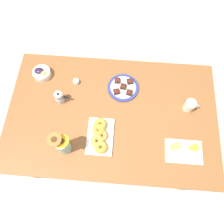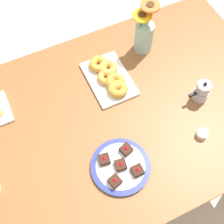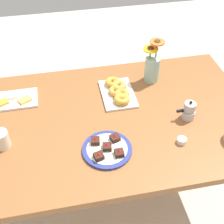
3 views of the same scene
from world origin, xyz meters
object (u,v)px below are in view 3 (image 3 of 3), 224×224
object	(u,v)px
cheese_platter	(14,100)
jam_cup_honey	(182,140)
croissant_platter	(118,92)
flower_vase	(152,67)
dessert_plate	(107,149)
dining_table	(112,128)
moka_pot	(189,111)
coffee_mug	(1,139)

from	to	relation	value
cheese_platter	jam_cup_honey	size ratio (longest dim) A/B	5.42
croissant_platter	flower_vase	xyz separation A→B (m)	(-0.24, -0.11, 0.07)
dessert_plate	dining_table	bearing A→B (deg)	-107.20
moka_pot	cheese_platter	bearing A→B (deg)	-19.45
cheese_platter	jam_cup_honey	xyz separation A→B (m)	(-0.84, 0.50, 0.01)
cheese_platter	dessert_plate	size ratio (longest dim) A/B	1.05
flower_vase	croissant_platter	bearing A→B (deg)	24.06
moka_pot	dessert_plate	bearing A→B (deg)	16.85
jam_cup_honey	dessert_plate	bearing A→B (deg)	-3.31
croissant_platter	cheese_platter	bearing A→B (deg)	-5.89
dessert_plate	moka_pot	size ratio (longest dim) A/B	2.07
dining_table	cheese_platter	distance (m)	0.59
coffee_mug	flower_vase	world-z (taller)	flower_vase
cheese_platter	croissant_platter	world-z (taller)	croissant_platter
jam_cup_honey	dessert_plate	xyz separation A→B (m)	(0.38, -0.02, -0.00)
croissant_platter	dessert_plate	size ratio (longest dim) A/B	1.14
jam_cup_honey	flower_vase	bearing A→B (deg)	-89.99
coffee_mug	cheese_platter	xyz separation A→B (m)	(-0.05, -0.34, -0.04)
cheese_platter	moka_pot	distance (m)	1.00
cheese_platter	jam_cup_honey	bearing A→B (deg)	149.35
croissant_platter	jam_cup_honey	bearing A→B (deg)	118.45
coffee_mug	dessert_plate	size ratio (longest dim) A/B	0.47
croissant_platter	flower_vase	size ratio (longest dim) A/B	1.03
dining_table	coffee_mug	size ratio (longest dim) A/B	13.94
cheese_platter	moka_pot	size ratio (longest dim) A/B	2.18
croissant_platter	dining_table	bearing A→B (deg)	68.31
croissant_platter	flower_vase	distance (m)	0.27
jam_cup_honey	moka_pot	world-z (taller)	moka_pot
dessert_plate	flower_vase	world-z (taller)	flower_vase
dining_table	dessert_plate	distance (m)	0.26
coffee_mug	croissant_platter	bearing A→B (deg)	-156.75
flower_vase	cheese_platter	bearing A→B (deg)	2.93
flower_vase	dessert_plate	bearing A→B (deg)	53.77
dining_table	jam_cup_honey	bearing A→B (deg)	140.98
dessert_plate	cheese_platter	bearing A→B (deg)	-45.97
croissant_platter	jam_cup_honey	xyz separation A→B (m)	(-0.24, 0.44, -0.01)
dining_table	croissant_platter	xyz separation A→B (m)	(-0.07, -0.18, 0.11)
jam_cup_honey	moka_pot	distance (m)	0.20
dining_table	cheese_platter	xyz separation A→B (m)	(0.53, -0.25, 0.10)
dining_table	cheese_platter	world-z (taller)	cheese_platter
dining_table	flower_vase	distance (m)	0.46
dining_table	croissant_platter	size ratio (longest dim) A/B	5.71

